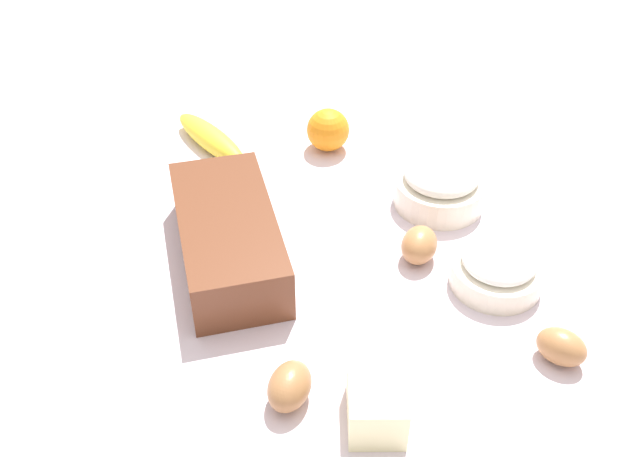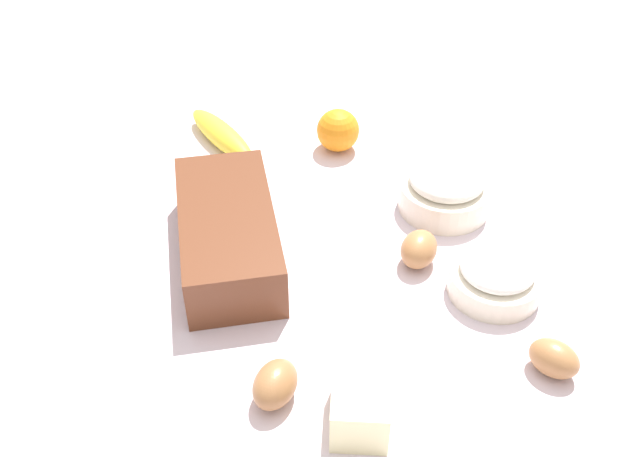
# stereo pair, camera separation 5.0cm
# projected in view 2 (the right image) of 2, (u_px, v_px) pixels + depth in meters

# --- Properties ---
(ground_plane) EXTENTS (2.40, 2.40, 0.02)m
(ground_plane) POSITION_uv_depth(u_px,v_px,m) (320.00, 255.00, 1.07)
(ground_plane) COLOR silver
(loaf_pan) EXTENTS (0.30, 0.19, 0.08)m
(loaf_pan) POSITION_uv_depth(u_px,v_px,m) (228.00, 232.00, 1.03)
(loaf_pan) COLOR brown
(loaf_pan) RESTS_ON ground_plane
(flour_bowl) EXTENTS (0.14, 0.14, 0.07)m
(flour_bowl) POSITION_uv_depth(u_px,v_px,m) (446.00, 189.00, 1.11)
(flour_bowl) COLOR silver
(flour_bowl) RESTS_ON ground_plane
(sugar_bowl) EXTENTS (0.13, 0.13, 0.06)m
(sugar_bowl) POSITION_uv_depth(u_px,v_px,m) (496.00, 276.00, 0.98)
(sugar_bowl) COLOR silver
(sugar_bowl) RESTS_ON ground_plane
(banana) EXTENTS (0.18, 0.15, 0.04)m
(banana) POSITION_uv_depth(u_px,v_px,m) (222.00, 135.00, 1.26)
(banana) COLOR yellow
(banana) RESTS_ON ground_plane
(orange_fruit) EXTENTS (0.07, 0.07, 0.07)m
(orange_fruit) POSITION_uv_depth(u_px,v_px,m) (338.00, 130.00, 1.24)
(orange_fruit) COLOR orange
(orange_fruit) RESTS_ON ground_plane
(butter_block) EXTENTS (0.09, 0.07, 0.06)m
(butter_block) POSITION_uv_depth(u_px,v_px,m) (360.00, 404.00, 0.82)
(butter_block) COLOR #F4EDB2
(butter_block) RESTS_ON ground_plane
(egg_near_butter) EXTENTS (0.08, 0.07, 0.05)m
(egg_near_butter) POSITION_uv_depth(u_px,v_px,m) (419.00, 249.00, 1.02)
(egg_near_butter) COLOR #AF7647
(egg_near_butter) RESTS_ON ground_plane
(egg_beside_bowl) EXTENTS (0.08, 0.07, 0.05)m
(egg_beside_bowl) POSITION_uv_depth(u_px,v_px,m) (275.00, 384.00, 0.84)
(egg_beside_bowl) COLOR #9E6A40
(egg_beside_bowl) RESTS_ON ground_plane
(egg_loose) EXTENTS (0.07, 0.08, 0.04)m
(egg_loose) POSITION_uv_depth(u_px,v_px,m) (554.00, 358.00, 0.88)
(egg_loose) COLOR #A87144
(egg_loose) RESTS_ON ground_plane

